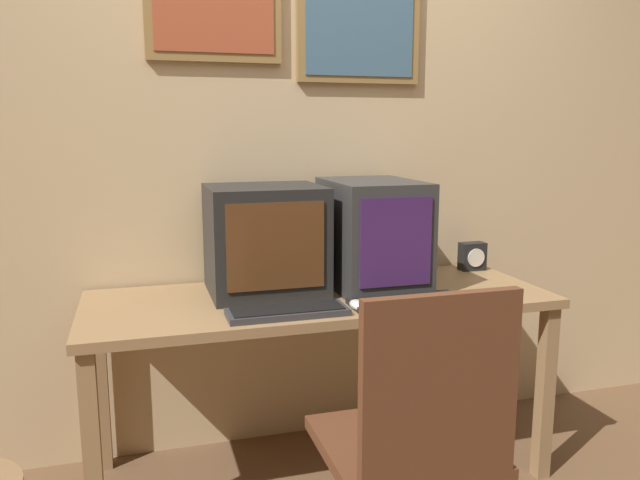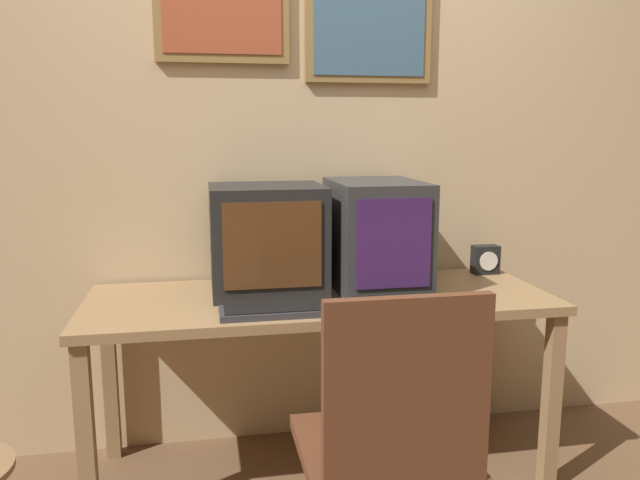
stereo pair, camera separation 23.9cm
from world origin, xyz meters
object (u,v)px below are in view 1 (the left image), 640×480
at_px(keyboard_main, 287,312).
at_px(monitor_left, 265,240).
at_px(monitor_right, 372,234).
at_px(office_chair, 412,471).
at_px(keyboard_side, 406,301).
at_px(mouse_near_keyboard, 358,305).
at_px(desk_clock, 472,256).

bearing_deg(keyboard_main, monitor_left, 91.41).
xyz_separation_m(monitor_right, office_chair, (-0.19, -0.82, -0.55)).
distance_m(monitor_left, keyboard_main, 0.39).
height_order(monitor_left, keyboard_side, monitor_left).
xyz_separation_m(keyboard_main, office_chair, (0.24, -0.53, -0.34)).
height_order(monitor_right, office_chair, monitor_right).
relative_size(monitor_left, keyboard_main, 1.05).
distance_m(mouse_near_keyboard, office_chair, 0.63).
bearing_deg(keyboard_side, keyboard_main, -179.08).
xyz_separation_m(monitor_left, monitor_right, (0.43, -0.04, 0.01)).
height_order(mouse_near_keyboard, desk_clock, desk_clock).
xyz_separation_m(monitor_right, mouse_near_keyboard, (-0.17, -0.30, -0.20)).
height_order(monitor_right, keyboard_side, monitor_right).
bearing_deg(keyboard_main, office_chair, -65.99).
distance_m(monitor_left, mouse_near_keyboard, 0.47).
xyz_separation_m(monitor_right, desk_clock, (0.55, 0.15, -0.15)).
distance_m(monitor_right, mouse_near_keyboard, 0.40).
relative_size(keyboard_main, mouse_near_keyboard, 4.15).
height_order(monitor_right, keyboard_main, monitor_right).
xyz_separation_m(keyboard_main, keyboard_side, (0.45, 0.01, 0.00)).
bearing_deg(monitor_right, desk_clock, 15.56).
height_order(monitor_left, mouse_near_keyboard, monitor_left).
bearing_deg(desk_clock, monitor_left, -173.45).
distance_m(keyboard_side, office_chair, 0.68).
height_order(desk_clock, office_chair, office_chair).
bearing_deg(office_chair, keyboard_main, 114.01).
bearing_deg(desk_clock, keyboard_side, -140.23).
relative_size(desk_clock, office_chair, 0.13).
distance_m(keyboard_main, office_chair, 0.68).
height_order(mouse_near_keyboard, office_chair, office_chair).
height_order(keyboard_side, mouse_near_keyboard, mouse_near_keyboard).
xyz_separation_m(monitor_right, keyboard_side, (0.03, -0.28, -0.21)).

